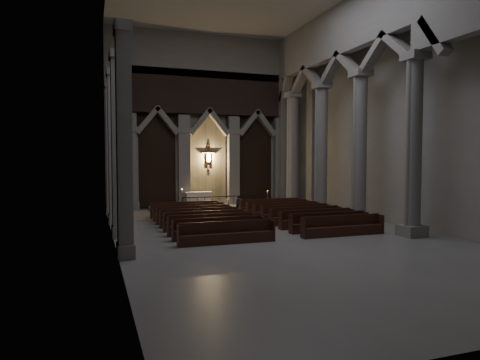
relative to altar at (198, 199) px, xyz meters
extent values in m
plane|color=gray|center=(0.89, -11.16, -0.63)|extent=(24.00, 24.00, 0.00)
cube|color=gray|center=(0.89, 0.84, 5.37)|extent=(14.00, 0.10, 12.00)
cube|color=gray|center=(-6.11, -11.16, 5.37)|extent=(0.10, 24.00, 12.00)
cube|color=gray|center=(7.89, -11.16, 5.37)|extent=(0.10, 24.00, 12.00)
cube|color=gray|center=(-4.51, 0.34, 2.57)|extent=(0.80, 0.50, 6.40)
cube|color=gray|center=(-4.51, 0.34, -0.38)|extent=(1.05, 0.70, 0.50)
cube|color=gray|center=(-4.51, 0.34, 4.72)|extent=(1.00, 0.65, 0.35)
cube|color=gray|center=(-0.91, 0.34, 2.57)|extent=(0.80, 0.50, 6.40)
cube|color=gray|center=(-0.91, 0.34, -0.38)|extent=(1.05, 0.70, 0.50)
cube|color=gray|center=(-0.91, 0.34, 4.72)|extent=(1.00, 0.65, 0.35)
cube|color=gray|center=(2.69, 0.34, 2.57)|extent=(0.80, 0.50, 6.40)
cube|color=gray|center=(2.69, 0.34, -0.38)|extent=(1.05, 0.70, 0.50)
cube|color=gray|center=(2.69, 0.34, 4.72)|extent=(1.00, 0.65, 0.35)
cube|color=gray|center=(6.29, 0.34, 2.57)|extent=(0.80, 0.50, 6.40)
cube|color=gray|center=(6.29, 0.34, -0.38)|extent=(1.05, 0.70, 0.50)
cube|color=gray|center=(6.29, 0.34, 4.72)|extent=(1.00, 0.65, 0.35)
cube|color=black|center=(-2.71, 0.69, 2.87)|extent=(2.60, 0.15, 7.00)
cube|color=#958460|center=(0.89, 0.69, 2.87)|extent=(2.60, 0.15, 7.00)
cube|color=black|center=(4.49, 0.69, 2.87)|extent=(2.60, 0.15, 7.00)
cube|color=black|center=(0.89, 0.34, 7.37)|extent=(12.00, 0.50, 3.00)
cube|color=gray|center=(-5.31, 0.34, 3.87)|extent=(1.60, 0.50, 9.00)
cube|color=gray|center=(7.09, 0.34, 3.87)|extent=(1.60, 0.50, 9.00)
cube|color=gray|center=(0.89, 0.34, 9.87)|extent=(14.00, 0.50, 3.00)
plane|color=#FFBC72|center=(0.89, 0.66, 2.87)|extent=(1.50, 0.00, 1.50)
cube|color=brown|center=(0.89, 0.57, 2.87)|extent=(0.13, 0.08, 1.80)
cube|color=brown|center=(0.89, 0.57, 3.22)|extent=(1.10, 0.08, 0.13)
cube|color=tan|center=(0.89, 0.51, 2.82)|extent=(0.26, 0.10, 0.60)
sphere|color=tan|center=(0.89, 0.51, 3.22)|extent=(0.17, 0.17, 0.17)
cylinder|color=tan|center=(0.63, 0.51, 3.19)|extent=(0.45, 0.08, 0.08)
cylinder|color=tan|center=(1.15, 0.51, 3.19)|extent=(0.45, 0.08, 0.08)
cube|color=gray|center=(6.39, -1.66, -0.38)|extent=(1.00, 1.00, 0.50)
cylinder|color=gray|center=(6.39, -1.66, 3.37)|extent=(0.70, 0.70, 7.50)
cube|color=gray|center=(6.39, -1.66, 7.22)|extent=(0.95, 0.95, 0.35)
cube|color=gray|center=(6.39, -5.66, -0.38)|extent=(1.00, 1.00, 0.50)
cylinder|color=gray|center=(6.39, -5.66, 3.37)|extent=(0.70, 0.70, 7.50)
cube|color=gray|center=(6.39, -5.66, 7.22)|extent=(0.95, 0.95, 0.35)
cube|color=gray|center=(6.39, -9.66, -0.38)|extent=(1.00, 1.00, 0.50)
cylinder|color=gray|center=(6.39, -9.66, 3.37)|extent=(0.70, 0.70, 7.50)
cube|color=gray|center=(6.39, -9.66, 7.22)|extent=(0.95, 0.95, 0.35)
cube|color=gray|center=(6.39, -13.66, -0.38)|extent=(1.00, 1.00, 0.50)
cylinder|color=gray|center=(6.39, -13.66, 3.37)|extent=(0.70, 0.70, 7.50)
cube|color=gray|center=(6.39, -13.66, 7.22)|extent=(0.95, 0.95, 0.35)
cube|color=gray|center=(6.39, -11.16, 9.97)|extent=(0.55, 24.00, 2.80)
cube|color=gray|center=(6.39, 0.24, 3.97)|extent=(0.55, 1.20, 9.20)
cube|color=gray|center=(-5.86, -1.66, -0.38)|extent=(0.60, 1.00, 0.50)
cube|color=gray|center=(-5.86, -1.66, 3.37)|extent=(0.50, 0.80, 7.50)
cube|color=gray|center=(-5.86, -1.66, 7.22)|extent=(0.60, 1.00, 0.35)
cube|color=gray|center=(-5.86, -5.66, -0.38)|extent=(0.60, 1.00, 0.50)
cube|color=gray|center=(-5.86, -5.66, 3.37)|extent=(0.50, 0.80, 7.50)
cube|color=gray|center=(-5.86, -5.66, 7.22)|extent=(0.60, 1.00, 0.35)
cube|color=gray|center=(-5.86, -9.66, -0.38)|extent=(0.60, 1.00, 0.50)
cube|color=gray|center=(-5.86, -9.66, 3.37)|extent=(0.50, 0.80, 7.50)
cube|color=gray|center=(-5.86, -9.66, 7.22)|extent=(0.60, 1.00, 0.35)
cube|color=gray|center=(-5.86, -13.66, -0.38)|extent=(0.60, 1.00, 0.50)
cube|color=gray|center=(-5.86, -13.66, 3.37)|extent=(0.50, 0.80, 7.50)
cube|color=gray|center=(-5.86, -13.66, 7.22)|extent=(0.60, 1.00, 0.35)
cube|color=gray|center=(0.89, -0.56, -0.55)|extent=(8.50, 2.60, 0.15)
cube|color=silver|center=(0.00, 0.00, -0.02)|extent=(1.73, 0.67, 0.91)
cube|color=white|center=(0.00, 0.00, 0.45)|extent=(1.87, 0.75, 0.04)
cube|color=black|center=(0.89, -2.15, 0.29)|extent=(4.87, 0.05, 0.05)
cube|color=black|center=(-1.54, -2.15, -0.14)|extent=(0.09, 0.09, 0.97)
cube|color=black|center=(3.32, -2.15, -0.14)|extent=(0.09, 0.09, 0.97)
cylinder|color=black|center=(-1.06, -2.15, -0.17)|extent=(0.02, 0.02, 0.90)
cylinder|color=black|center=(-0.57, -2.15, -0.17)|extent=(0.02, 0.02, 0.90)
cylinder|color=black|center=(-0.08, -2.15, -0.17)|extent=(0.02, 0.02, 0.90)
cylinder|color=black|center=(0.40, -2.15, -0.17)|extent=(0.02, 0.02, 0.90)
cylinder|color=black|center=(0.89, -2.15, -0.17)|extent=(0.02, 0.02, 0.90)
cylinder|color=black|center=(1.38, -2.15, -0.17)|extent=(0.02, 0.02, 0.90)
cylinder|color=black|center=(1.86, -2.15, -0.17)|extent=(0.02, 0.02, 0.90)
cylinder|color=black|center=(2.35, -2.15, -0.17)|extent=(0.02, 0.02, 0.90)
cylinder|color=black|center=(2.84, -2.15, -0.17)|extent=(0.02, 0.02, 0.90)
cylinder|color=#A86A33|center=(-1.58, -2.25, -0.60)|extent=(0.25, 0.25, 0.05)
cylinder|color=#A86A33|center=(-1.58, -2.25, 0.00)|extent=(0.04, 0.04, 1.22)
cylinder|color=#A86A33|center=(-1.58, -2.25, 0.61)|extent=(0.13, 0.13, 0.02)
cylinder|color=white|center=(-1.58, -2.25, 0.72)|extent=(0.05, 0.05, 0.21)
sphere|color=#FFB859|center=(-1.58, -2.25, 0.85)|extent=(0.05, 0.05, 0.05)
cylinder|color=#A86A33|center=(4.25, -2.31, -0.61)|extent=(0.21, 0.21, 0.04)
cylinder|color=#A86A33|center=(4.25, -2.31, -0.10)|extent=(0.03, 0.03, 1.02)
cylinder|color=#A86A33|center=(4.25, -2.31, 0.41)|extent=(0.11, 0.11, 0.02)
cylinder|color=white|center=(4.25, -2.31, 0.50)|extent=(0.04, 0.04, 0.18)
sphere|color=#FFB859|center=(4.25, -2.31, 0.61)|extent=(0.04, 0.04, 0.04)
cube|color=black|center=(-1.81, -4.38, -0.42)|extent=(3.98, 0.38, 0.43)
cube|color=black|center=(-1.81, -4.20, 0.03)|extent=(3.98, 0.07, 0.47)
cube|color=black|center=(-3.80, -4.38, -0.20)|extent=(0.06, 0.43, 0.85)
cube|color=black|center=(0.18, -4.38, -0.20)|extent=(0.06, 0.43, 0.85)
cube|color=black|center=(3.59, -4.38, -0.42)|extent=(3.98, 0.38, 0.43)
cube|color=black|center=(3.59, -4.20, 0.03)|extent=(3.98, 0.07, 0.47)
cube|color=black|center=(1.60, -4.38, -0.20)|extent=(0.06, 0.43, 0.85)
cube|color=black|center=(5.58, -4.38, -0.20)|extent=(0.06, 0.43, 0.85)
cube|color=black|center=(-1.81, -5.55, -0.42)|extent=(3.98, 0.38, 0.43)
cube|color=black|center=(-1.81, -5.37, 0.03)|extent=(3.98, 0.07, 0.47)
cube|color=black|center=(-3.80, -5.55, -0.20)|extent=(0.06, 0.43, 0.85)
cube|color=black|center=(0.18, -5.55, -0.20)|extent=(0.06, 0.43, 0.85)
cube|color=black|center=(3.59, -5.55, -0.42)|extent=(3.98, 0.38, 0.43)
cube|color=black|center=(3.59, -5.37, 0.03)|extent=(3.98, 0.07, 0.47)
cube|color=black|center=(1.60, -5.55, -0.20)|extent=(0.06, 0.43, 0.85)
cube|color=black|center=(5.58, -5.55, -0.20)|extent=(0.06, 0.43, 0.85)
cube|color=black|center=(-1.81, -6.72, -0.42)|extent=(3.98, 0.38, 0.43)
cube|color=black|center=(-1.81, -6.54, 0.03)|extent=(3.98, 0.07, 0.47)
cube|color=black|center=(-3.80, -6.72, -0.20)|extent=(0.06, 0.43, 0.85)
cube|color=black|center=(0.18, -6.72, -0.20)|extent=(0.06, 0.43, 0.85)
cube|color=black|center=(3.59, -6.72, -0.42)|extent=(3.98, 0.38, 0.43)
cube|color=black|center=(3.59, -6.54, 0.03)|extent=(3.98, 0.07, 0.47)
cube|color=black|center=(1.60, -6.72, -0.20)|extent=(0.06, 0.43, 0.85)
cube|color=black|center=(5.58, -6.72, -0.20)|extent=(0.06, 0.43, 0.85)
cube|color=black|center=(-1.81, -7.89, -0.42)|extent=(3.98, 0.38, 0.43)
cube|color=black|center=(-1.81, -7.71, 0.03)|extent=(3.98, 0.07, 0.47)
cube|color=black|center=(-3.80, -7.89, -0.20)|extent=(0.06, 0.43, 0.85)
cube|color=black|center=(0.18, -7.89, -0.20)|extent=(0.06, 0.43, 0.85)
cube|color=black|center=(3.59, -7.89, -0.42)|extent=(3.98, 0.38, 0.43)
cube|color=black|center=(3.59, -7.71, 0.03)|extent=(3.98, 0.07, 0.47)
cube|color=black|center=(1.60, -7.89, -0.20)|extent=(0.06, 0.43, 0.85)
cube|color=black|center=(5.58, -7.89, -0.20)|extent=(0.06, 0.43, 0.85)
cube|color=black|center=(-1.81, -9.06, -0.42)|extent=(3.98, 0.38, 0.43)
cube|color=black|center=(-1.81, -8.88, 0.03)|extent=(3.98, 0.07, 0.47)
cube|color=black|center=(-3.80, -9.06, -0.20)|extent=(0.06, 0.43, 0.85)
cube|color=black|center=(0.18, -9.06, -0.20)|extent=(0.06, 0.43, 0.85)
cube|color=black|center=(3.59, -9.06, -0.42)|extent=(3.98, 0.38, 0.43)
cube|color=black|center=(3.59, -8.88, 0.03)|extent=(3.98, 0.07, 0.47)
cube|color=black|center=(1.60, -9.06, -0.20)|extent=(0.06, 0.43, 0.85)
cube|color=black|center=(5.58, -9.06, -0.20)|extent=(0.06, 0.43, 0.85)
cube|color=black|center=(-1.81, -10.23, -0.42)|extent=(3.98, 0.38, 0.43)
cube|color=black|center=(-1.81, -10.05, 0.03)|extent=(3.98, 0.07, 0.47)
cube|color=black|center=(-3.80, -10.23, -0.20)|extent=(0.06, 0.43, 0.85)
cube|color=black|center=(0.18, -10.23, -0.20)|extent=(0.06, 0.43, 0.85)
cube|color=black|center=(3.59, -10.23, -0.42)|extent=(3.98, 0.38, 0.43)
cube|color=black|center=(3.59, -10.05, 0.03)|extent=(3.98, 0.07, 0.47)
cube|color=black|center=(1.60, -10.23, -0.20)|extent=(0.06, 0.43, 0.85)
cube|color=black|center=(5.58, -10.23, -0.20)|extent=(0.06, 0.43, 0.85)
cube|color=black|center=(-1.81, -11.40, -0.42)|extent=(3.98, 0.38, 0.43)
cube|color=black|center=(-1.81, -11.22, 0.03)|extent=(3.98, 0.07, 0.47)
cube|color=black|center=(-3.80, -11.40, -0.20)|extent=(0.06, 0.43, 0.85)
cube|color=black|center=(0.18, -11.40, -0.20)|extent=(0.06, 0.43, 0.85)
cube|color=black|center=(3.59, -11.40, -0.42)|extent=(3.98, 0.38, 0.43)
cube|color=black|center=(3.59, -11.22, 0.03)|extent=(3.98, 0.07, 0.47)
cube|color=black|center=(1.60, -11.40, -0.20)|extent=(0.06, 0.43, 0.85)
cube|color=black|center=(5.58, -11.40, -0.20)|extent=(0.06, 0.43, 0.85)
cube|color=black|center=(-1.81, -12.57, -0.42)|extent=(3.98, 0.38, 0.43)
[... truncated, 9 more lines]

